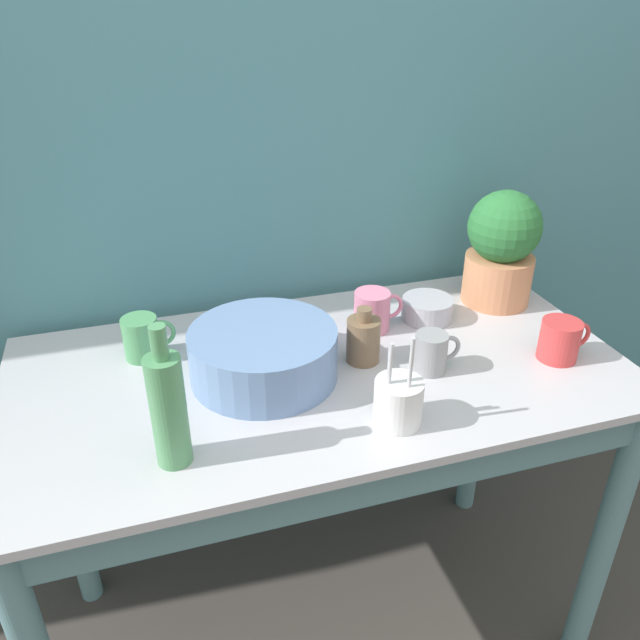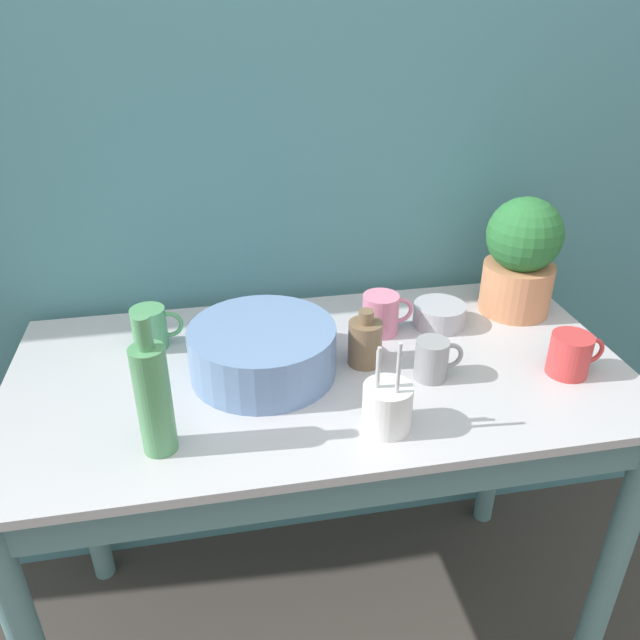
# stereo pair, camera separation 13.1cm
# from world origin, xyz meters

# --- Properties ---
(wall_back) EXTENTS (6.00, 0.05, 2.40)m
(wall_back) POSITION_xyz_m (0.00, 0.74, 1.20)
(wall_back) COLOR teal
(wall_back) RESTS_ON ground_plane
(counter_table) EXTENTS (1.34, 0.69, 0.87)m
(counter_table) POSITION_xyz_m (0.00, 0.32, 0.69)
(counter_table) COLOR slate
(counter_table) RESTS_ON ground_plane
(potted_plant) EXTENTS (0.18, 0.18, 0.30)m
(potted_plant) POSITION_xyz_m (0.54, 0.52, 1.02)
(potted_plant) COLOR tan
(potted_plant) RESTS_ON counter_table
(bowl_wash_large) EXTENTS (0.31, 0.31, 0.11)m
(bowl_wash_large) POSITION_xyz_m (-0.12, 0.35, 0.92)
(bowl_wash_large) COLOR #6684B2
(bowl_wash_large) RESTS_ON counter_table
(bottle_tall) EXTENTS (0.06, 0.06, 0.27)m
(bottle_tall) POSITION_xyz_m (-0.33, 0.14, 0.98)
(bottle_tall) COLOR #4C8C59
(bottle_tall) RESTS_ON counter_table
(bottle_short) EXTENTS (0.07, 0.07, 0.13)m
(bottle_short) POSITION_xyz_m (0.10, 0.35, 0.92)
(bottle_short) COLOR brown
(bottle_short) RESTS_ON counter_table
(mug_green) EXTENTS (0.12, 0.08, 0.10)m
(mug_green) POSITION_xyz_m (-0.36, 0.51, 0.91)
(mug_green) COLOR #4C935B
(mug_green) RESTS_ON counter_table
(mug_pink) EXTENTS (0.12, 0.09, 0.10)m
(mug_pink) POSITION_xyz_m (0.17, 0.47, 0.91)
(mug_pink) COLOR pink
(mug_pink) RESTS_ON counter_table
(mug_red) EXTENTS (0.12, 0.09, 0.09)m
(mug_red) POSITION_xyz_m (0.52, 0.23, 0.91)
(mug_red) COLOR #C63838
(mug_red) RESTS_ON counter_table
(mug_grey) EXTENTS (0.11, 0.07, 0.09)m
(mug_grey) POSITION_xyz_m (0.23, 0.26, 0.91)
(mug_grey) COLOR gray
(mug_grey) RESTS_ON counter_table
(bowl_small_steel) EXTENTS (0.13, 0.13, 0.06)m
(bowl_small_steel) POSITION_xyz_m (0.32, 0.48, 0.89)
(bowl_small_steel) COLOR #A8A8B2
(bowl_small_steel) RESTS_ON counter_table
(utensil_cup) EXTENTS (0.09, 0.09, 0.20)m
(utensil_cup) POSITION_xyz_m (0.08, 0.12, 0.91)
(utensil_cup) COLOR silver
(utensil_cup) RESTS_ON counter_table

